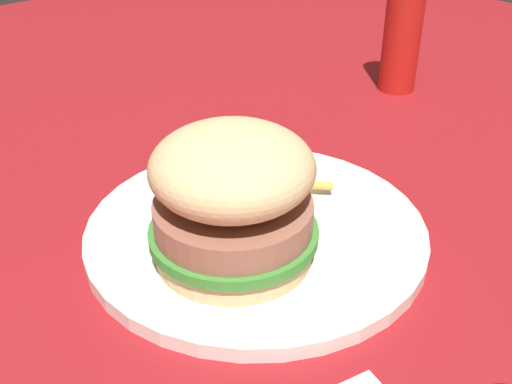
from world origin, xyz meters
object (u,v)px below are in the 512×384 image
object	(u,v)px
fries_pile	(265,186)
ketchup_bottle	(402,34)
sandwich	(233,197)
plate	(256,231)

from	to	relation	value
fries_pile	ketchup_bottle	distance (m)	0.31
fries_pile	ketchup_bottle	bearing A→B (deg)	-163.03
sandwich	ketchup_bottle	xyz separation A→B (m)	(-0.37, -0.14, 0.01)
ketchup_bottle	fries_pile	bearing A→B (deg)	16.97
fries_pile	sandwich	bearing A→B (deg)	34.67
plate	sandwich	xyz separation A→B (m)	(0.04, 0.02, 0.06)
sandwich	plate	bearing A→B (deg)	-152.89
sandwich	fries_pile	xyz separation A→B (m)	(-0.08, -0.05, -0.05)
sandwich	ketchup_bottle	distance (m)	0.40
sandwich	fries_pile	world-z (taller)	sandwich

